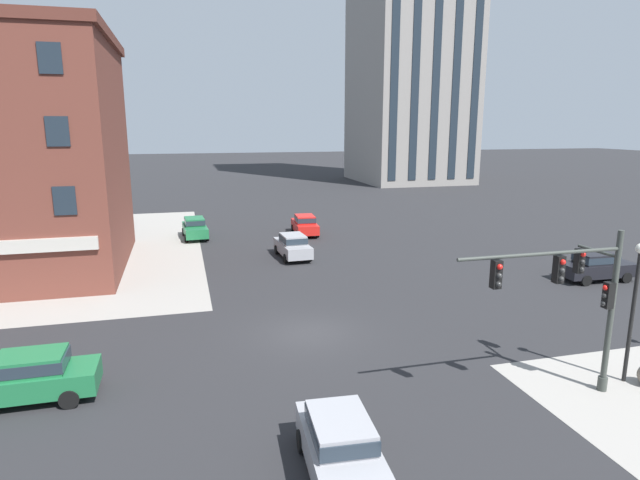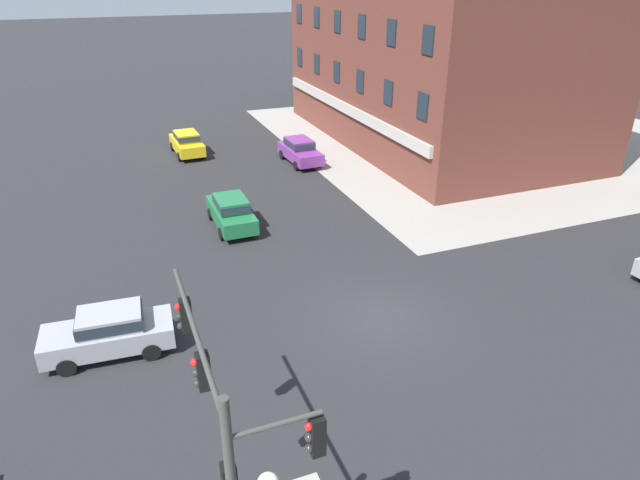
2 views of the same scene
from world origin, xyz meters
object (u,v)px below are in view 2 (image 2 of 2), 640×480
at_px(car_main_northbound_far, 109,331).
at_px(car_cross_far, 231,211).
at_px(car_cross_westbound, 300,150).
at_px(car_main_mid, 187,142).
at_px(traffic_signal_main, 229,437).

height_order(car_main_northbound_far, car_cross_far, same).
xyz_separation_m(car_main_northbound_far, car_cross_westbound, (-17.76, 13.33, 0.00)).
relative_size(car_main_northbound_far, car_main_mid, 1.01).
bearing_deg(traffic_signal_main, car_main_mid, 172.74).
bearing_deg(car_main_northbound_far, car_cross_far, 144.24).
bearing_deg(car_cross_far, car_cross_westbound, 141.99).
bearing_deg(traffic_signal_main, car_cross_westbound, 157.68).
relative_size(traffic_signal_main, car_main_mid, 1.36).
distance_m(car_cross_westbound, car_main_mid, 8.46).
distance_m(traffic_signal_main, car_cross_westbound, 29.09).
bearing_deg(car_main_northbound_far, car_main_mid, 164.26).
bearing_deg(car_main_mid, traffic_signal_main, -7.26).
bearing_deg(traffic_signal_main, car_cross_far, 167.17).
height_order(traffic_signal_main, car_cross_far, traffic_signal_main).
relative_size(car_cross_westbound, car_main_mid, 1.00).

